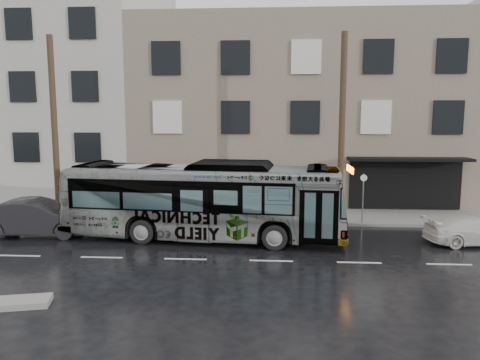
{
  "coord_description": "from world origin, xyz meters",
  "views": [
    {
      "loc": [
        3.14,
        -19.2,
        5.37
      ],
      "look_at": [
        1.72,
        2.5,
        2.3
      ],
      "focal_mm": 35.0,
      "sensor_mm": 36.0,
      "label": 1
    }
  ],
  "objects_px": {
    "dark_sedan": "(37,218)",
    "utility_pole_rear": "(55,129)",
    "white_sedan": "(474,230)",
    "sign_post": "(363,198)",
    "bus": "(204,200)",
    "utility_pole_front": "(342,129)"
  },
  "relations": [
    {
      "from": "dark_sedan",
      "to": "utility_pole_rear",
      "type": "bearing_deg",
      "value": 1.54
    },
    {
      "from": "utility_pole_rear",
      "to": "white_sedan",
      "type": "height_order",
      "value": "utility_pole_rear"
    },
    {
      "from": "sign_post",
      "to": "bus",
      "type": "height_order",
      "value": "bus"
    },
    {
      "from": "sign_post",
      "to": "white_sedan",
      "type": "xyz_separation_m",
      "value": [
        4.0,
        -2.98,
        -0.77
      ]
    },
    {
      "from": "utility_pole_rear",
      "to": "white_sedan",
      "type": "xyz_separation_m",
      "value": [
        19.1,
        -2.98,
        -4.07
      ]
    },
    {
      "from": "utility_pole_front",
      "to": "bus",
      "type": "distance_m",
      "value": 7.45
    },
    {
      "from": "bus",
      "to": "sign_post",
      "type": "bearing_deg",
      "value": -63.24
    },
    {
      "from": "bus",
      "to": "dark_sedan",
      "type": "height_order",
      "value": "bus"
    },
    {
      "from": "utility_pole_front",
      "to": "dark_sedan",
      "type": "bearing_deg",
      "value": -168.08
    },
    {
      "from": "utility_pole_front",
      "to": "white_sedan",
      "type": "relative_size",
      "value": 2.25
    },
    {
      "from": "utility_pole_front",
      "to": "bus",
      "type": "bearing_deg",
      "value": -155.46
    },
    {
      "from": "utility_pole_front",
      "to": "bus",
      "type": "xyz_separation_m",
      "value": [
        -6.22,
        -2.84,
        -2.96
      ]
    },
    {
      "from": "utility_pole_front",
      "to": "sign_post",
      "type": "xyz_separation_m",
      "value": [
        1.1,
        0.0,
        -3.3
      ]
    },
    {
      "from": "utility_pole_front",
      "to": "utility_pole_rear",
      "type": "bearing_deg",
      "value": 180.0
    },
    {
      "from": "bus",
      "to": "dark_sedan",
      "type": "relative_size",
      "value": 2.41
    },
    {
      "from": "utility_pole_rear",
      "to": "utility_pole_front",
      "type": "bearing_deg",
      "value": 0.0
    },
    {
      "from": "white_sedan",
      "to": "dark_sedan",
      "type": "bearing_deg",
      "value": 82.11
    },
    {
      "from": "white_sedan",
      "to": "utility_pole_rear",
      "type": "bearing_deg",
      "value": 73.54
    },
    {
      "from": "bus",
      "to": "dark_sedan",
      "type": "bearing_deg",
      "value": 95.89
    },
    {
      "from": "utility_pole_rear",
      "to": "dark_sedan",
      "type": "xyz_separation_m",
      "value": [
        0.34,
        -2.88,
        -3.82
      ]
    },
    {
      "from": "utility_pole_rear",
      "to": "white_sedan",
      "type": "relative_size",
      "value": 2.25
    },
    {
      "from": "bus",
      "to": "white_sedan",
      "type": "height_order",
      "value": "bus"
    }
  ]
}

